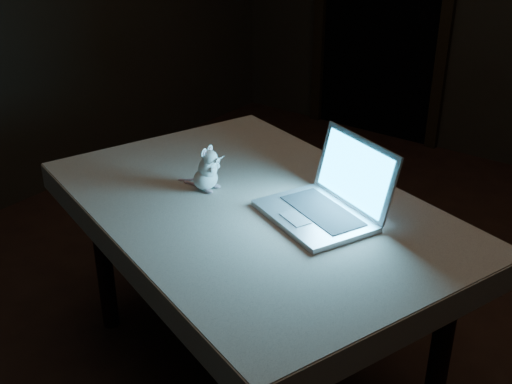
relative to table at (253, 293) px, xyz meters
The scene contains 5 objects.
floor 0.47m from the table, 34.53° to the left, with size 5.00×5.00×0.00m, color black.
table is the anchor object (origin of this frame).
tablecloth 0.33m from the table, 38.76° to the right, with size 1.50×1.00×0.10m, color beige, non-canonical shape.
laptop 0.56m from the table, ahead, with size 0.37×0.33×0.25m, color silver, non-canonical shape.
plush_mouse 0.51m from the table, behind, with size 0.12×0.12×0.16m, color white, non-canonical shape.
Camera 1 is at (0.96, -1.73, 1.78)m, focal length 45.00 mm.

